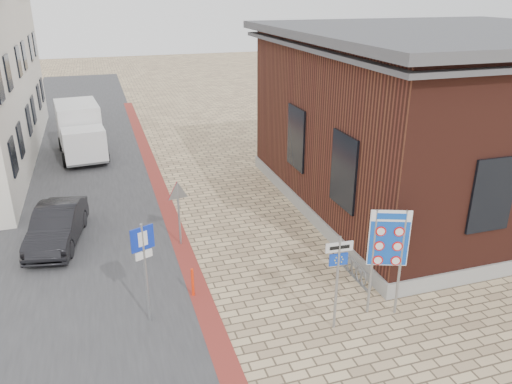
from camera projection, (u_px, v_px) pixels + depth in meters
ground at (302, 342)px, 12.36m from camera, size 120.00×120.00×0.00m
road_strip at (77, 170)px, 24.05m from camera, size 7.00×60.00×0.02m
curb_strip at (164, 200)px, 20.62m from camera, size 0.60×40.00×0.02m
brick_building at (447, 115)px, 19.75m from camera, size 13.00×13.00×6.80m
bike_rack at (356, 271)px, 14.95m from camera, size 0.08×1.80×0.60m
sedan at (57, 226)px, 16.94m from camera, size 2.04×4.13×1.30m
box_truck at (80, 130)px, 25.68m from camera, size 2.54×5.24×2.65m
border_sign at (389, 240)px, 12.68m from camera, size 0.98×0.40×3.02m
essen_sign at (338, 268)px, 12.24m from camera, size 0.71×0.08×2.62m
parking_sign at (144, 256)px, 12.40m from camera, size 0.59×0.28×2.83m
yield_sign at (178, 198)px, 16.45m from camera, size 0.80×0.21×2.26m
bollard at (193, 282)px, 14.05m from camera, size 0.09×0.09×0.88m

